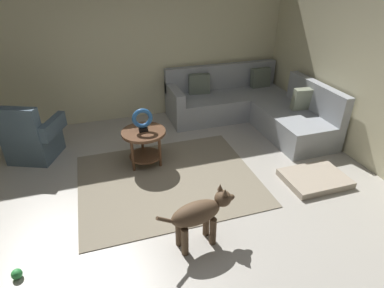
% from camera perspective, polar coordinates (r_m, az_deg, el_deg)
% --- Properties ---
extents(ground_plane, '(6.00, 6.00, 0.10)m').
position_cam_1_polar(ground_plane, '(3.76, -3.84, -13.37)').
color(ground_plane, '#B7B2A8').
extents(wall_back, '(6.00, 0.12, 2.70)m').
position_cam_1_polar(wall_back, '(5.79, -11.93, 17.32)').
color(wall_back, beige).
rests_on(wall_back, ground_plane).
extents(area_rug, '(2.30, 1.90, 0.01)m').
position_cam_1_polar(area_rug, '(4.28, -4.26, -6.34)').
color(area_rug, gray).
rests_on(area_rug, ground_plane).
extents(sectional_couch, '(2.20, 2.25, 0.88)m').
position_cam_1_polar(sectional_couch, '(5.82, 10.33, 6.58)').
color(sectional_couch, '#9EA3A8').
rests_on(sectional_couch, ground_plane).
extents(armchair, '(0.97, 0.87, 0.88)m').
position_cam_1_polar(armchair, '(5.13, -26.77, 0.86)').
color(armchair, '#4C6070').
rests_on(armchair, ground_plane).
extents(side_table, '(0.60, 0.60, 0.54)m').
position_cam_1_polar(side_table, '(4.42, -8.55, 0.89)').
color(side_table, brown).
rests_on(side_table, ground_plane).
extents(torus_sculpture, '(0.28, 0.08, 0.33)m').
position_cam_1_polar(torus_sculpture, '(4.29, -8.84, 4.35)').
color(torus_sculpture, black).
rests_on(torus_sculpture, side_table).
extents(dog_bed_mat, '(0.80, 0.60, 0.09)m').
position_cam_1_polar(dog_bed_mat, '(4.52, 21.05, -5.76)').
color(dog_bed_mat, '#B2A38E').
rests_on(dog_bed_mat, ground_plane).
extents(dog, '(0.84, 0.30, 0.63)m').
position_cam_1_polar(dog, '(3.19, 1.44, -12.37)').
color(dog, brown).
rests_on(dog, ground_plane).
extents(dog_toy_ball, '(0.10, 0.10, 0.10)m').
position_cam_1_polar(dog_toy_ball, '(3.51, -28.79, -19.66)').
color(dog_toy_ball, green).
rests_on(dog_toy_ball, ground_plane).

